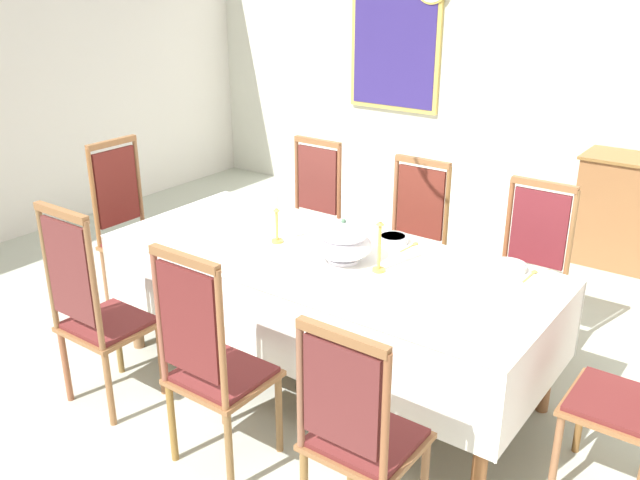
{
  "coord_description": "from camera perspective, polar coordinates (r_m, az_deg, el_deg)",
  "views": [
    {
      "loc": [
        2.06,
        -2.9,
        2.3
      ],
      "look_at": [
        -0.04,
        -0.02,
        0.87
      ],
      "focal_mm": 38.57,
      "sensor_mm": 36.0,
      "label": 1
    }
  ],
  "objects": [
    {
      "name": "ground",
      "position": [
        4.24,
        0.61,
        -11.26
      ],
      "size": [
        7.17,
        6.1,
        0.04
      ],
      "primitive_type": "cube",
      "color": "#B4B8A9"
    },
    {
      "name": "back_wall",
      "position": [
        6.38,
        17.56,
        14.15
      ],
      "size": [
        7.17,
        0.08,
        3.11
      ],
      "primitive_type": "cube",
      "color": "silver",
      "rests_on": "ground"
    },
    {
      "name": "dining_table",
      "position": [
        3.88,
        0.44,
        -2.37
      ],
      "size": [
        2.54,
        1.07,
        0.78
      ],
      "color": "#8A613F",
      "rests_on": "ground"
    },
    {
      "name": "tablecloth",
      "position": [
        3.9,
        0.44,
        -3.0
      ],
      "size": [
        2.56,
        1.09,
        0.45
      ],
      "color": "white",
      "rests_on": "dining_table"
    },
    {
      "name": "chair_south_a",
      "position": [
        3.88,
        -18.15,
        -5.48
      ],
      "size": [
        0.44,
        0.42,
        1.19
      ],
      "color": "olive",
      "rests_on": "ground"
    },
    {
      "name": "chair_north_a",
      "position": [
        5.09,
        -1.01,
        1.98
      ],
      "size": [
        0.44,
        0.42,
        1.13
      ],
      "rotation": [
        0.0,
        0.0,
        3.14
      ],
      "color": "#945D32",
      "rests_on": "ground"
    },
    {
      "name": "chair_south_b",
      "position": [
        3.29,
        -8.98,
        -9.92
      ],
      "size": [
        0.44,
        0.42,
        1.16
      ],
      "color": "#8E5F3F",
      "rests_on": "ground"
    },
    {
      "name": "chair_north_b",
      "position": [
        4.66,
        7.46,
        -0.2
      ],
      "size": [
        0.44,
        0.42,
        1.12
      ],
      "rotation": [
        0.0,
        0.0,
        3.14
      ],
      "color": "olive",
      "rests_on": "ground"
    },
    {
      "name": "chair_south_c",
      "position": [
        2.88,
        3.19,
        -15.58
      ],
      "size": [
        0.44,
        0.42,
        1.06
      ],
      "color": "brown",
      "rests_on": "ground"
    },
    {
      "name": "chair_north_c",
      "position": [
        4.37,
        16.81,
        -2.58
      ],
      "size": [
        0.44,
        0.42,
        1.11
      ],
      "rotation": [
        0.0,
        0.0,
        3.14
      ],
      "color": "#8B603E",
      "rests_on": "ground"
    },
    {
      "name": "chair_head_west",
      "position": [
        5.02,
        -15.37,
        1.13
      ],
      "size": [
        0.42,
        0.44,
        1.19
      ],
      "rotation": [
        0.0,
        0.0,
        -1.57
      ],
      "color": "olive",
      "rests_on": "ground"
    },
    {
      "name": "chair_head_east",
      "position": [
        3.39,
        24.66,
        -11.49
      ],
      "size": [
        0.42,
        0.44,
        1.07
      ],
      "rotation": [
        0.0,
        0.0,
        1.57
      ],
      "color": "#946140",
      "rests_on": "ground"
    },
    {
      "name": "soup_tureen",
      "position": [
        3.74,
        1.95,
        -0.07
      ],
      "size": [
        0.32,
        0.32,
        0.25
      ],
      "color": "white",
      "rests_on": "tablecloth"
    },
    {
      "name": "candlestick_west",
      "position": [
        4.0,
        -3.61,
        1.45
      ],
      "size": [
        0.07,
        0.07,
        0.32
      ],
      "color": "gold",
      "rests_on": "tablecloth"
    },
    {
      "name": "candlestick_east",
      "position": [
        3.61,
        4.96,
        -0.31
      ],
      "size": [
        0.07,
        0.07,
        0.38
      ],
      "color": "gold",
      "rests_on": "tablecloth"
    },
    {
      "name": "bowl_near_left",
      "position": [
        3.8,
        15.32,
        -2.12
      ],
      "size": [
        0.19,
        0.19,
        0.04
      ],
      "color": "white",
      "rests_on": "tablecloth"
    },
    {
      "name": "bowl_near_right",
      "position": [
        4.05,
        6.08,
        0.13
      ],
      "size": [
        0.18,
        0.18,
        0.04
      ],
      "color": "white",
      "rests_on": "tablecloth"
    },
    {
      "name": "spoon_primary",
      "position": [
        3.79,
        17.23,
        -2.66
      ],
      "size": [
        0.03,
        0.18,
        0.01
      ],
      "rotation": [
        0.0,
        0.0,
        -0.02
      ],
      "color": "gold",
      "rests_on": "tablecloth"
    },
    {
      "name": "spoon_secondary",
      "position": [
        4.02,
        7.74,
        -0.39
      ],
      "size": [
        0.03,
        0.18,
        0.01
      ],
      "rotation": [
        0.0,
        0.0,
        -0.09
      ],
      "color": "gold",
      "rests_on": "tablecloth"
    },
    {
      "name": "framed_painting",
      "position": [
        6.87,
        6.27,
        17.11
      ],
      "size": [
        0.97,
        0.05,
        1.56
      ],
      "color": "#D1B251"
    }
  ]
}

